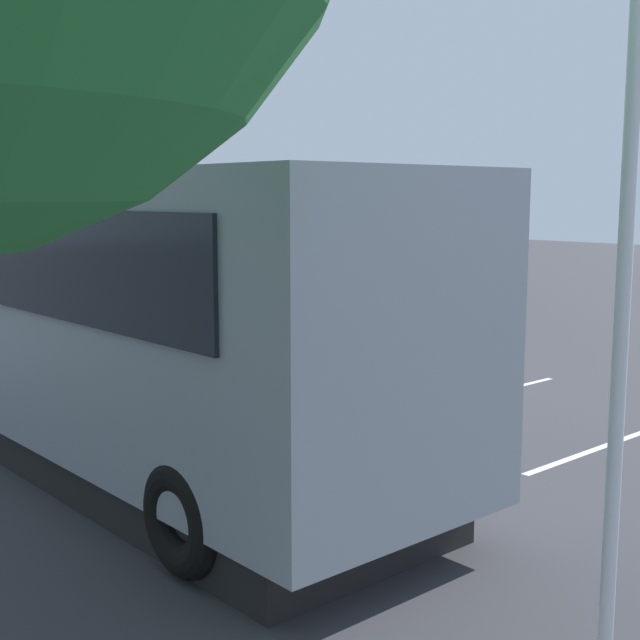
# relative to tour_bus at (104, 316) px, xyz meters

# --- Properties ---
(ground_plane) EXTENTS (80.00, 80.00, 0.00)m
(ground_plane) POSITION_rel_tour_bus_xyz_m (1.26, -4.79, -1.64)
(ground_plane) COLOR #38383D
(tour_bus) EXTENTS (9.92, 2.65, 3.25)m
(tour_bus) POSITION_rel_tour_bus_xyz_m (0.00, 0.00, 0.00)
(tour_bus) COLOR #8C939E
(tour_bus) RESTS_ON ground_plane
(spectator_far_left) EXTENTS (0.57, 0.39, 1.81)m
(spectator_far_left) POSITION_rel_tour_bus_xyz_m (-1.54, -2.34, -0.56)
(spectator_far_left) COLOR #473823
(spectator_far_left) RESTS_ON ground_plane
(spectator_left) EXTENTS (0.57, 0.38, 1.68)m
(spectator_left) POSITION_rel_tour_bus_xyz_m (-0.44, -2.23, -0.65)
(spectator_left) COLOR #473823
(spectator_left) RESTS_ON ground_plane
(spectator_centre) EXTENTS (0.57, 0.38, 1.76)m
(spectator_centre) POSITION_rel_tour_bus_xyz_m (0.54, -2.42, -0.60)
(spectator_centre) COLOR black
(spectator_centre) RESTS_ON ground_plane
(spectator_right) EXTENTS (0.57, 0.38, 1.69)m
(spectator_right) POSITION_rel_tour_bus_xyz_m (1.65, -2.35, -0.65)
(spectator_right) COLOR #473823
(spectator_right) RESTS_ON ground_plane
(spectator_far_right) EXTENTS (0.58, 0.33, 1.77)m
(spectator_far_right) POSITION_rel_tour_bus_xyz_m (2.40, -2.38, -0.59)
(spectator_far_right) COLOR black
(spectator_far_right) RESTS_ON ground_plane
(parked_motorcycle_silver) EXTENTS (2.05, 0.58, 0.99)m
(parked_motorcycle_silver) POSITION_rel_tour_bus_xyz_m (1.96, -1.83, -1.16)
(parked_motorcycle_silver) COLOR black
(parked_motorcycle_silver) RESTS_ON ground_plane
(stunt_motorcycle) EXTENTS (1.94, 0.98, 1.23)m
(stunt_motorcycle) POSITION_rel_tour_bus_xyz_m (2.66, -6.91, -1.03)
(stunt_motorcycle) COLOR black
(stunt_motorcycle) RESTS_ON ground_plane
(flagpole) EXTENTS (0.78, 0.36, 6.37)m
(flagpole) POSITION_rel_tour_bus_xyz_m (-6.79, 0.64, 1.50)
(flagpole) COLOR silver
(flagpole) RESTS_ON ground_plane
(traffic_cone) EXTENTS (0.34, 0.34, 0.63)m
(traffic_cone) POSITION_rel_tour_bus_xyz_m (-0.20, -6.29, -1.34)
(traffic_cone) COLOR orange
(traffic_cone) RESTS_ON ground_plane
(bay_line_a) EXTENTS (0.12, 4.60, 0.01)m
(bay_line_a) POSITION_rel_tour_bus_xyz_m (-3.81, -5.29, -1.64)
(bay_line_a) COLOR white
(bay_line_a) RESTS_ON ground_plane
(bay_line_b) EXTENTS (0.12, 4.40, 0.01)m
(bay_line_b) POSITION_rel_tour_bus_xyz_m (-1.14, -5.29, -1.64)
(bay_line_b) COLOR white
(bay_line_b) RESTS_ON ground_plane
(bay_line_c) EXTENTS (0.12, 4.59, 0.01)m
(bay_line_c) POSITION_rel_tour_bus_xyz_m (1.52, -5.29, -1.64)
(bay_line_c) COLOR white
(bay_line_c) RESTS_ON ground_plane
(bay_line_d) EXTENTS (0.12, 4.34, 0.01)m
(bay_line_d) POSITION_rel_tour_bus_xyz_m (4.18, -5.29, -1.64)
(bay_line_d) COLOR white
(bay_line_d) RESTS_ON ground_plane
(bay_line_e) EXTENTS (0.12, 4.67, 0.01)m
(bay_line_e) POSITION_rel_tour_bus_xyz_m (6.84, -5.29, -1.64)
(bay_line_e) COLOR white
(bay_line_e) RESTS_ON ground_plane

